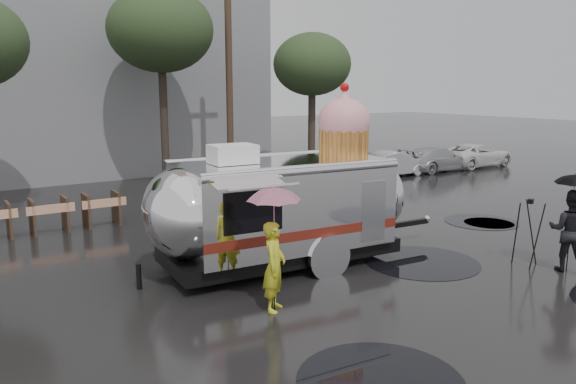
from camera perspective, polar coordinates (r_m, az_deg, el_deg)
ground at (r=11.80m, az=16.12°, el=-10.45°), size 120.00×120.00×0.00m
puddles at (r=13.54m, az=14.78°, el=-7.60°), size 11.57×10.55×0.01m
grey_building at (r=31.43m, az=-25.99°, el=13.90°), size 22.00×12.00×13.00m
utility_pole at (r=23.73m, az=-6.00°, el=11.72°), size 1.60×0.28×9.00m
tree_mid at (r=23.71m, az=-12.82°, el=15.69°), size 4.20×4.20×8.03m
tree_right at (r=24.74m, az=2.47°, el=12.74°), size 3.36×3.36×6.42m
barricade_row at (r=17.62m, az=-23.10°, el=-2.12°), size 4.30×0.80×1.00m
parked_cars at (r=28.03m, az=13.25°, el=3.34°), size 13.20×1.90×1.50m
airstream_trailer at (r=13.09m, az=-0.33°, el=-0.97°), size 8.05×3.24×4.34m
person_left at (r=10.57m, az=-1.40°, el=-7.58°), size 0.73×0.72×1.71m
umbrella_pink at (r=10.28m, az=-1.43°, el=-1.67°), size 1.23×1.23×2.39m
person_right at (r=14.27m, az=26.73°, el=-3.53°), size 0.82×1.03×1.89m
umbrella_black at (r=14.09m, az=27.06°, el=0.26°), size 1.05×1.05×2.27m
tripod at (r=14.26m, az=23.27°, el=-3.14°), size 0.65×0.63×1.62m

